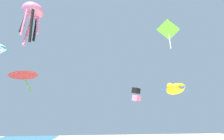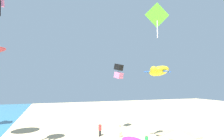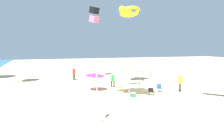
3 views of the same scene
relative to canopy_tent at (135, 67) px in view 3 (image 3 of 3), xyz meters
The scene contains 14 objects.
ground 4.14m from the canopy_tent, 46.80° to the right, with size 120.00×120.00×0.10m, color #D6BC8C.
canopy_tent is the anchor object (origin of this frame).
beach_umbrella 4.60m from the canopy_tent, 51.97° to the left, with size 2.16×2.15×2.13m.
folding_chair_right_of_tent 3.06m from the canopy_tent, 29.72° to the left, with size 0.68×0.75×0.82m.
folding_chair_near_cooler 3.74m from the canopy_tent, 88.56° to the right, with size 0.74×0.67×0.82m.
folding_chair_left_of_tent 2.91m from the canopy_tent, 134.89° to the right, with size 0.81×0.79×0.82m.
cooler_box 2.96m from the canopy_tent, 149.78° to the left, with size 0.66×0.48×0.40m.
banner_flag 9.76m from the canopy_tent, 142.55° to the left, with size 0.36×0.06×3.82m.
person_by_tent 9.90m from the canopy_tent, 13.26° to the left, with size 0.40×0.44×1.70m.
person_watching_sky 5.40m from the canopy_tent, 95.61° to the right, with size 0.46×0.45×1.90m.
person_beachcomber 12.08m from the canopy_tent, 23.47° to the left, with size 0.44×0.44×1.87m.
person_far_stroller 4.69m from the canopy_tent, 14.08° to the left, with size 0.39×0.41×1.65m.
kite_box_black 13.83m from the canopy_tent, ahead, with size 1.61×1.54×2.45m.
kite_turtle_yellow 8.36m from the canopy_tent, 15.69° to the right, with size 4.08×4.10×1.77m.
Camera 3 is at (-23.27, 11.37, 5.04)m, focal length 36.04 mm.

